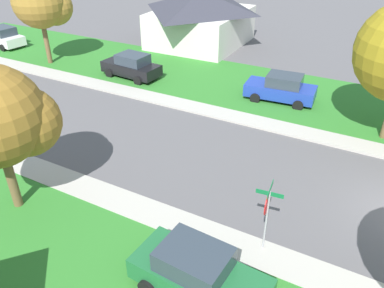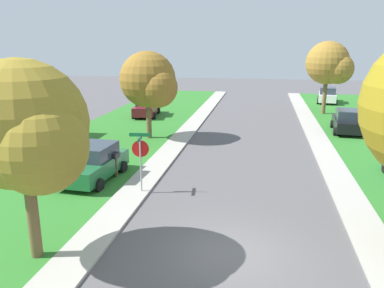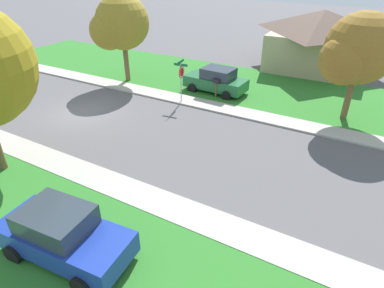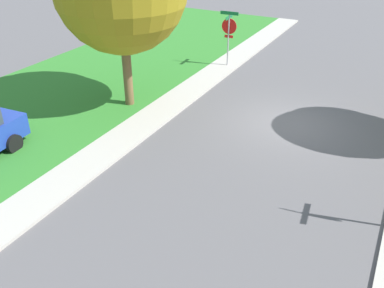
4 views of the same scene
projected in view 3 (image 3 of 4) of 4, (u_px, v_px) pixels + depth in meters
The scene contains 11 objects.
ground_plane at pixel (84, 113), 19.87m from camera, with size 120.00×120.00×0.00m, color #565456.
sidewalk_east at pixel (235, 232), 11.21m from camera, with size 1.40×56.00×0.10m, color #ADA89E.
sidewalk_west at pixel (300, 125), 18.29m from camera, with size 1.40×56.00×0.10m, color #ADA89E.
lawn_west at pixel (317, 98), 21.83m from camera, with size 8.00×56.00×0.08m, color #2D7528.
stop_sign_far_corner at pixel (181, 74), 20.33m from camera, with size 0.92×0.92×2.77m.
car_blue_behind_trees at pixel (63, 234), 10.02m from camera, with size 2.31×4.44×1.76m.
car_green_near_corner at pixel (216, 80), 22.41m from camera, with size 2.23×4.40×1.76m.
tree_corner_large at pixel (357, 52), 17.00m from camera, with size 4.05×3.77×5.99m.
tree_sidewalk_near at pixel (119, 25), 22.73m from camera, with size 4.07×3.78×6.18m.
house_left_setback at pixel (320, 38), 27.10m from camera, with size 9.12×7.94×4.60m.
mailbox at pixel (216, 84), 21.46m from camera, with size 0.28×0.50×1.31m.
Camera 3 is at (12.54, 14.71, 8.32)m, focal length 30.36 mm.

